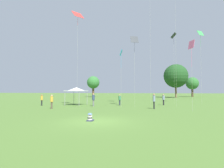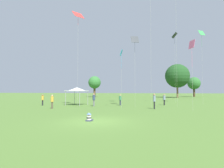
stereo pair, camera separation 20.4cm
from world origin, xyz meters
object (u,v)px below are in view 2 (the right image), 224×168
object	(u,v)px
person_standing_0	(154,100)
kite_7	(202,35)
person_standing_5	(164,99)
kite_2	(121,55)
person_standing_3	(43,99)
distant_tree_1	(177,76)
kite_6	(135,41)
person_standing_2	(94,99)
person_standing_1	(120,99)
person_standing_4	(52,100)
distant_tree_2	(95,83)
seated_toddler	(89,118)
kite_3	(175,37)
kite_5	(192,47)
canopy_tent	(77,89)
distant_tree_0	(194,83)
kite_8	(78,16)

from	to	relation	value
person_standing_0	kite_7	bearing A→B (deg)	25.28
person_standing_5	kite_2	xyz separation A→B (m)	(-5.70, -5.96, 5.78)
person_standing_3	kite_2	world-z (taller)	kite_2
person_standing_5	distant_tree_1	world-z (taller)	distant_tree_1
distant_tree_1	kite_6	bearing A→B (deg)	-107.39
person_standing_2	person_standing_1	bearing A→B (deg)	158.38
person_standing_4	distant_tree_2	xyz separation A→B (m)	(-6.92, 39.47, 4.07)
kite_6	distant_tree_1	world-z (taller)	distant_tree_1
seated_toddler	kite_3	xyz separation A→B (m)	(8.92, 20.25, 11.52)
person_standing_2	kite_5	bearing A→B (deg)	107.34
seated_toddler	distant_tree_1	distance (m)	48.51
kite_6	person_standing_4	bearing A→B (deg)	-133.59
person_standing_0	kite_6	xyz separation A→B (m)	(-2.45, 2.00, 7.85)
kite_7	person_standing_5	bearing A→B (deg)	-137.84
canopy_tent	kite_6	world-z (taller)	kite_6
person_standing_2	kite_2	xyz separation A→B (m)	(4.28, -2.10, 5.70)
kite_7	distant_tree_2	world-z (taller)	kite_7
kite_2	distant_tree_0	world-z (taller)	kite_2
kite_7	canopy_tent	bearing A→B (deg)	-150.25
kite_8	distant_tree_1	size ratio (longest dim) A/B	1.21
person_standing_1	person_standing_4	bearing A→B (deg)	-131.81
canopy_tent	seated_toddler	bearing A→B (deg)	-63.50
person_standing_0	person_standing_5	xyz separation A→B (m)	(1.68, 6.05, -0.14)
seated_toddler	kite_7	world-z (taller)	kite_7
kite_5	kite_8	size ratio (longest dim) A/B	0.60
person_standing_5	kite_2	world-z (taller)	kite_2
person_standing_0	kite_5	world-z (taller)	kite_5
person_standing_2	kite_2	size ratio (longest dim) A/B	0.25
kite_5	kite_6	distance (m)	7.62
kite_7	kite_3	bearing A→B (deg)	-179.04
kite_3	kite_5	world-z (taller)	kite_3
kite_2	kite_3	bearing A→B (deg)	-173.12
person_standing_0	kite_3	distance (m)	15.60
distant_tree_1	person_standing_4	bearing A→B (deg)	-118.17
person_standing_1	kite_2	size ratio (longest dim) A/B	0.22
kite_2	distant_tree_2	xyz separation A→B (m)	(-15.23, 37.31, -1.68)
seated_toddler	person_standing_2	world-z (taller)	person_standing_2
person_standing_5	kite_7	world-z (taller)	kite_7
person_standing_0	kite_6	size ratio (longest dim) A/B	0.19
person_standing_1	kite_2	bearing A→B (deg)	-72.24
person_standing_2	kite_3	world-z (taller)	kite_3
person_standing_3	kite_5	world-z (taller)	kite_5
person_standing_5	kite_8	xyz separation A→B (m)	(-11.53, -6.12, 11.17)
distant_tree_0	distant_tree_1	xyz separation A→B (m)	(-7.31, -9.93, 2.01)
person_standing_3	kite_2	size ratio (longest dim) A/B	0.22
person_standing_0	person_standing_1	size ratio (longest dim) A/B	1.15
person_standing_5	kite_7	bearing A→B (deg)	126.17
distant_tree_0	distant_tree_1	size ratio (longest dim) A/B	0.67
kite_3	person_standing_2	bearing A→B (deg)	13.08
distant_tree_2	person_standing_5	bearing A→B (deg)	-56.27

